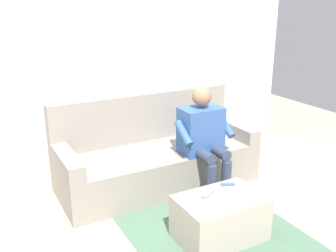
{
  "coord_description": "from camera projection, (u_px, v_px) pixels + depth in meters",
  "views": [
    {
      "loc": [
        1.71,
        3.29,
        1.92
      ],
      "look_at": [
        0.0,
        0.15,
        0.73
      ],
      "focal_mm": 41.13,
      "sensor_mm": 36.0,
      "label": 1
    }
  ],
  "objects": [
    {
      "name": "ground_plane",
      "position": [
        191.0,
        212.0,
        3.62
      ],
      "size": [
        8.0,
        8.0,
        0.0
      ],
      "primitive_type": "plane",
      "color": "tan"
    },
    {
      "name": "couch",
      "position": [
        155.0,
        157.0,
        4.14
      ],
      "size": [
        2.09,
        0.83,
        0.94
      ],
      "color": "gray",
      "rests_on": "ground"
    },
    {
      "name": "coffee_table",
      "position": [
        220.0,
        218.0,
        3.18
      ],
      "size": [
        0.71,
        0.47,
        0.38
      ],
      "color": "#A89E8E",
      "rests_on": "ground"
    },
    {
      "name": "remote_blue",
      "position": [
        228.0,
        184.0,
        3.32
      ],
      "size": [
        0.12,
        0.08,
        0.02
      ],
      "primitive_type": "cube",
      "rotation": [
        0.0,
        0.0,
        5.87
      ],
      "color": "#3860B7",
      "rests_on": "coffee_table"
    },
    {
      "name": "floor_rug",
      "position": [
        209.0,
        229.0,
        3.36
      ],
      "size": [
        1.37,
        1.59,
        0.01
      ],
      "primitive_type": "cube",
      "color": "#4C7056",
      "rests_on": "ground"
    },
    {
      "name": "remote_gray",
      "position": [
        208.0,
        194.0,
        3.15
      ],
      "size": [
        0.15,
        0.1,
        0.03
      ],
      "primitive_type": "cube",
      "rotation": [
        0.0,
        0.0,
        0.48
      ],
      "color": "gray",
      "rests_on": "coffee_table"
    },
    {
      "name": "back_wall",
      "position": [
        133.0,
        66.0,
        4.31
      ],
      "size": [
        4.15,
        0.06,
        2.4
      ],
      "primitive_type": "cube",
      "color": "silver",
      "rests_on": "ground"
    },
    {
      "name": "person_solo_seated",
      "position": [
        204.0,
        134.0,
        3.87
      ],
      "size": [
        0.57,
        0.53,
        1.1
      ],
      "color": "#335693",
      "rests_on": "ground"
    }
  ]
}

